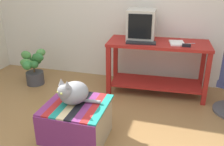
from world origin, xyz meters
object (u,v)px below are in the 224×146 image
at_px(cat, 73,92).
at_px(desk, 157,59).
at_px(keyboard, 141,43).
at_px(tv_monitor, 141,25).
at_px(ottoman_with_blanket, 77,122).
at_px(potted_plant, 34,68).
at_px(book, 177,43).
at_px(stapler, 186,45).

bearing_deg(cat, desk, 84.43).
bearing_deg(keyboard, tv_monitor, 93.20).
bearing_deg(ottoman_with_blanket, potted_plant, 137.42).
bearing_deg(potted_plant, book, 5.60).
relative_size(desk, stapler, 12.94).
bearing_deg(tv_monitor, book, -15.34).
xyz_separation_m(keyboard, stapler, (0.59, -0.01, 0.01)).
xyz_separation_m(book, potted_plant, (-2.13, -0.21, -0.52)).
bearing_deg(desk, cat, -120.94).
relative_size(book, ottoman_with_blanket, 0.40).
bearing_deg(potted_plant, cat, -43.16).
xyz_separation_m(tv_monitor, stapler, (0.63, -0.23, -0.19)).
xyz_separation_m(keyboard, potted_plant, (-1.66, -0.09, -0.52)).
relative_size(ottoman_with_blanket, potted_plant, 1.11).
bearing_deg(desk, ottoman_with_blanket, -119.59).
distance_m(desk, ottoman_with_blanket, 1.54).
relative_size(tv_monitor, keyboard, 1.05).
height_order(book, ottoman_with_blanket, book).
height_order(cat, potted_plant, cat).
height_order(ottoman_with_blanket, potted_plant, potted_plant).
bearing_deg(book, desk, 163.19).
relative_size(tv_monitor, book, 1.67).
distance_m(keyboard, stapler, 0.59).
bearing_deg(potted_plant, keyboard, 3.25).
distance_m(cat, potted_plant, 1.65).
bearing_deg(cat, tv_monitor, 94.90).
bearing_deg(potted_plant, desk, 7.16).
relative_size(cat, potted_plant, 0.81).
xyz_separation_m(book, stapler, (0.12, -0.12, 0.01)).
height_order(keyboard, book, keyboard).
height_order(desk, ottoman_with_blanket, desk).
relative_size(desk, ottoman_with_blanket, 2.27).
height_order(keyboard, stapler, stapler).
bearing_deg(book, stapler, -54.42).
bearing_deg(tv_monitor, ottoman_with_blanket, -109.07).
xyz_separation_m(desk, potted_plant, (-1.88, -0.24, -0.26)).
distance_m(tv_monitor, stapler, 0.70).
bearing_deg(tv_monitor, stapler, -23.17).
height_order(desk, cat, desk).
bearing_deg(stapler, tv_monitor, 69.05).
bearing_deg(ottoman_with_blanket, tv_monitor, 74.45).
xyz_separation_m(book, ottoman_with_blanket, (-0.91, -1.33, -0.57)).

